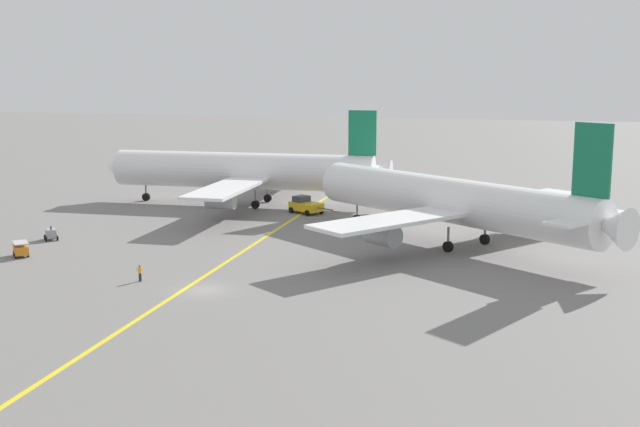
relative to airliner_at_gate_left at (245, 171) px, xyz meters
name	(u,v)px	position (x,y,z in m)	size (l,w,h in m)	color
ground_plane	(206,290)	(15.54, -49.48, -5.46)	(600.00, 600.00, 0.00)	slate
taxiway_stripe	(222,265)	(12.91, -39.48, -5.46)	(0.50, 120.00, 0.01)	yellow
airliner_at_gate_left	(245,171)	(0.00, 0.00, 0.00)	(48.60, 49.22, 15.54)	white
airliner_being_pushed	(451,201)	(36.08, -21.08, 0.03)	(42.94, 40.05, 16.21)	white
pushback_tug	(306,205)	(11.84, -4.84, -4.25)	(7.93, 5.40, 2.87)	gold
gse_baggage_cart_trailing	(21,249)	(-11.51, -42.14, -4.60)	(3.01, 3.07, 1.71)	orange
gse_gpu_cart_small	(51,234)	(-13.72, -33.13, -4.67)	(2.59, 2.63, 1.90)	gray
ground_crew_ramp_agent_by_cones	(140,273)	(7.61, -48.30, -4.57)	(0.44, 0.39, 1.71)	black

